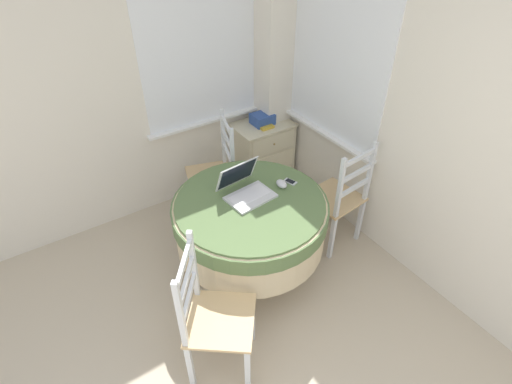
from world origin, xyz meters
The scene contains 11 objects.
corner_room_shell centered at (1.16, 1.79, 1.28)m, with size 4.29×4.69×2.55m.
round_dining_table centered at (0.91, 1.58, 0.57)m, with size 1.15×1.15×0.74m.
laptop centered at (0.93, 1.67, 0.79)m, with size 0.37×0.36×0.24m.
computer_mouse centered at (1.20, 1.60, 0.77)m, with size 0.07×0.10×0.05m.
cell_phone centered at (1.30, 1.61, 0.75)m, with size 0.08×0.11×0.01m.
dining_chair_near_back_window centered at (1.03, 2.38, 0.47)m, with size 0.51×0.51×1.01m.
dining_chair_near_right_window centered at (1.73, 1.49, 0.47)m, with size 0.45×0.45×1.01m.
dining_chair_camera_near centered at (0.29, 1.03, 0.47)m, with size 0.57×0.57×1.01m.
corner_cabinet centered at (1.71, 2.60, 0.34)m, with size 0.58×0.42×0.68m.
storage_box centered at (1.71, 2.62, 0.73)m, with size 0.21×0.18×0.10m.
book_on_cabinet centered at (1.69, 2.58, 0.69)m, with size 0.14×0.21×0.02m.
Camera 1 is at (-0.28, -0.33, 2.56)m, focal length 28.00 mm.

